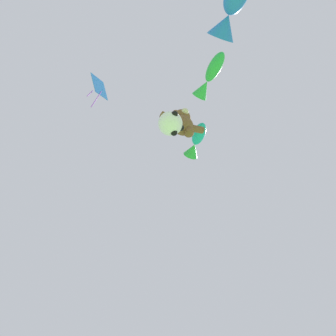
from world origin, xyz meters
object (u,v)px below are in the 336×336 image
Objects in this scene: fish_kite_emerald at (209,78)px; fish_kite_cobalt at (231,10)px; soccer_ball_kite at (171,124)px; teddy_bear_kite at (182,123)px; fish_kite_teal at (196,142)px; diamond_kite at (99,88)px.

fish_kite_cobalt is at bearing -100.87° from fish_kite_emerald.
fish_kite_emerald reaches higher than soccer_ball_kite.
fish_kite_cobalt is at bearing -81.06° from soccer_ball_kite.
fish_kite_teal is at bearing 39.81° from teddy_bear_kite.
soccer_ball_kite is 0.59× the size of fish_kite_teal.
diamond_kite is (-3.49, 0.61, 2.06)m from teddy_bear_kite.
fish_kite_cobalt is (0.61, -3.90, 1.88)m from soccer_ball_kite.
diamond_kite is (-3.53, 4.73, 1.35)m from fish_kite_cobalt.
diamond_kite is at bearing 164.19° from soccer_ball_kite.
fish_kite_emerald is at bearing -101.11° from fish_kite_teal.
fish_kite_teal reaches higher than soccer_ball_kite.
soccer_ball_kite is 4.43m from diamond_kite.
fish_kite_cobalt is at bearing -89.50° from teddy_bear_kite.
fish_kite_emerald is 0.89× the size of fish_kite_cobalt.
soccer_ball_kite is at bearing -15.81° from diamond_kite.
diamond_kite is at bearing 170.11° from teddy_bear_kite.
fish_kite_emerald is 4.62m from diamond_kite.
fish_kite_teal is at bearing 78.89° from fish_kite_emerald.
teddy_bear_kite is at bearing 107.64° from fish_kite_emerald.
fish_kite_teal is at bearing 33.62° from soccer_ball_kite.
soccer_ball_kite is 4.37m from fish_kite_cobalt.
fish_kite_cobalt is at bearing -53.26° from diamond_kite.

